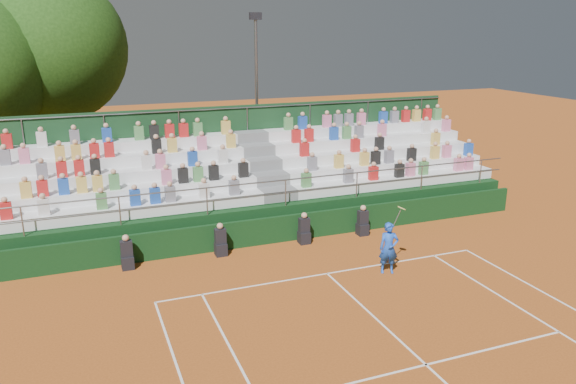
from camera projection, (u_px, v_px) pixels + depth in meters
name	position (u px, v px, depth m)	size (l,w,h in m)	color
ground	(327.00, 274.00, 18.13)	(90.00, 90.00, 0.00)	#A6511B
courtside_wall	(291.00, 228.00, 20.85)	(20.00, 0.15, 1.00)	black
line_officials	(259.00, 237.00, 19.96)	(9.13, 0.40, 1.19)	black
grandstand	(263.00, 190.00, 23.58)	(20.00, 5.20, 4.40)	black
tennis_player	(389.00, 248.00, 17.99)	(0.89, 0.59, 2.22)	blue
tree_east	(51.00, 48.00, 26.39)	(7.06, 7.06, 10.28)	#3A2715
floodlight_mast	(257.00, 84.00, 28.71)	(0.60, 0.25, 8.38)	gray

